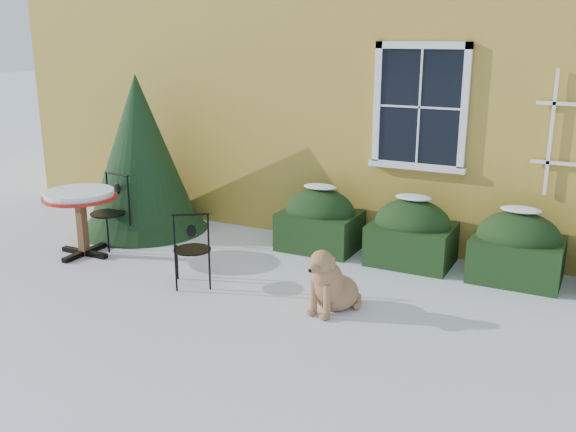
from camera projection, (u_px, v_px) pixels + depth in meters
The scene contains 8 objects.
ground at pixel (244, 323), 6.62m from camera, with size 80.00×80.00×0.00m, color white.
house at pixel (437, 15), 11.74m from camera, with size 12.40×8.40×6.40m.
hedge_row at pixel (463, 241), 7.97m from camera, with size 4.95×0.80×0.91m.
evergreen_shrub at pixel (141, 169), 9.58m from camera, with size 1.93×1.93×2.34m.
bistro_table at pixel (80, 202), 8.47m from camera, with size 0.96×0.96×0.89m.
patio_chair_near at pixel (192, 248), 7.50m from camera, with size 0.57×0.57×0.93m.
patio_chair_far at pixel (110, 211), 8.95m from camera, with size 0.49×0.48×1.01m.
dog at pixel (330, 285), 6.84m from camera, with size 0.57×0.80×0.75m.
Camera 1 is at (3.17, -5.19, 2.88)m, focal length 40.00 mm.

